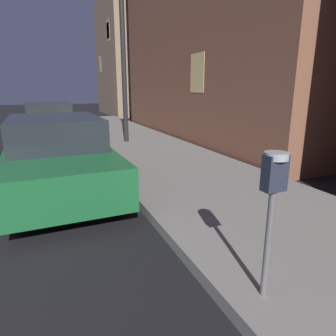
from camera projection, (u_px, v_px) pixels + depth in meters
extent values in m
cube|color=slate|center=(316.00, 246.00, 3.61)|extent=(3.20, 36.00, 0.15)
cylinder|color=#59595B|center=(268.00, 245.00, 2.53)|extent=(0.06, 0.06, 0.99)
cube|color=#232838|center=(275.00, 173.00, 2.36)|extent=(0.19, 0.11, 0.30)
cylinder|color=#999EA5|center=(276.00, 156.00, 2.32)|extent=(0.19, 0.19, 0.06)
cube|color=black|center=(270.00, 169.00, 2.33)|extent=(0.01, 0.08, 0.11)
cube|color=#19592D|center=(58.00, 161.00, 5.77)|extent=(1.91, 4.60, 0.64)
cube|color=#1E2328|center=(55.00, 132.00, 5.61)|extent=(1.63, 2.25, 0.56)
cylinder|color=black|center=(12.00, 162.00, 6.72)|extent=(0.24, 0.67, 0.66)
cylinder|color=black|center=(93.00, 155.00, 7.43)|extent=(0.24, 0.67, 0.66)
cylinder|color=black|center=(0.00, 205.00, 4.22)|extent=(0.24, 0.67, 0.66)
cylinder|color=black|center=(123.00, 188.00, 4.94)|extent=(0.24, 0.67, 0.66)
cube|color=gold|center=(50.00, 125.00, 11.64)|extent=(1.92, 4.28, 0.64)
cube|color=#1E2328|center=(48.00, 110.00, 11.35)|extent=(1.63, 2.02, 0.56)
cylinder|color=black|center=(26.00, 128.00, 12.49)|extent=(0.24, 0.67, 0.66)
cylinder|color=black|center=(70.00, 126.00, 13.21)|extent=(0.24, 0.67, 0.66)
cylinder|color=black|center=(25.00, 137.00, 10.19)|extent=(0.24, 0.67, 0.66)
cylinder|color=black|center=(79.00, 134.00, 10.90)|extent=(0.24, 0.67, 0.66)
cylinder|color=black|center=(124.00, 64.00, 9.73)|extent=(0.16, 0.16, 5.16)
cube|color=#F2D17F|center=(198.00, 73.00, 9.35)|extent=(0.06, 0.90, 1.20)
cube|color=#8C7259|center=(147.00, 59.00, 23.38)|extent=(6.78, 7.35, 8.43)
cube|color=#F2D17F|center=(100.00, 64.00, 23.98)|extent=(0.06, 0.90, 1.20)
cube|color=#F2D17F|center=(108.00, 29.00, 20.23)|extent=(0.06, 0.90, 1.20)
cube|color=#F2D17F|center=(109.00, 32.00, 20.18)|extent=(0.06, 0.90, 1.20)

